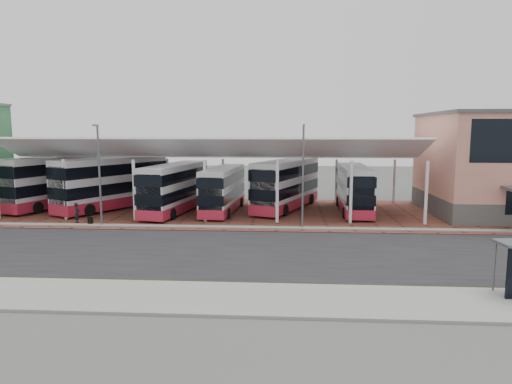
% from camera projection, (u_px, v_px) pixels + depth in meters
% --- Properties ---
extents(ground, '(140.00, 140.00, 0.00)m').
position_uv_depth(ground, '(275.00, 249.00, 29.39)').
color(ground, '#464944').
extents(road, '(120.00, 14.00, 0.02)m').
position_uv_depth(road, '(274.00, 253.00, 28.40)').
color(road, black).
rests_on(road, ground).
extents(forecourt, '(72.00, 16.00, 0.06)m').
position_uv_depth(forecourt, '(300.00, 213.00, 42.11)').
color(forecourt, brown).
rests_on(forecourt, ground).
extents(sidewalk, '(120.00, 4.00, 0.14)m').
position_uv_depth(sidewalk, '(270.00, 300.00, 20.48)').
color(sidewalk, slate).
rests_on(sidewalk, ground).
extents(north_kerb, '(120.00, 0.80, 0.14)m').
position_uv_depth(north_kerb, '(277.00, 228.00, 35.51)').
color(north_kerb, slate).
rests_on(north_kerb, ground).
extents(yellow_line_near, '(120.00, 0.12, 0.01)m').
position_uv_depth(yellow_line_near, '(271.00, 286.00, 22.46)').
color(yellow_line_near, '#D2AA03').
rests_on(yellow_line_near, road).
extents(yellow_line_far, '(120.00, 0.12, 0.01)m').
position_uv_depth(yellow_line_far, '(271.00, 284.00, 22.76)').
color(yellow_line_far, '#D2AA03').
rests_on(yellow_line_far, road).
extents(canopy, '(37.00, 11.63, 7.07)m').
position_uv_depth(canopy, '(215.00, 150.00, 42.77)').
color(canopy, white).
rests_on(canopy, ground).
extents(lamp_west, '(0.16, 0.90, 8.07)m').
position_uv_depth(lamp_west, '(99.00, 172.00, 35.90)').
color(lamp_west, '#56595E').
rests_on(lamp_west, ground).
extents(lamp_east, '(0.16, 0.90, 8.07)m').
position_uv_depth(lamp_east, '(303.00, 173.00, 34.87)').
color(lamp_east, '#56595E').
rests_on(lamp_east, ground).
extents(bus_0, '(6.46, 12.40, 5.00)m').
position_uv_depth(bus_0, '(58.00, 182.00, 45.36)').
color(bus_0, silver).
rests_on(bus_0, forecourt).
extents(bus_1, '(8.19, 11.90, 4.96)m').
position_uv_depth(bus_1, '(113.00, 183.00, 44.01)').
color(bus_1, silver).
rests_on(bus_1, forecourt).
extents(bus_2, '(4.28, 11.10, 4.47)m').
position_uv_depth(bus_2, '(175.00, 189.00, 42.09)').
color(bus_2, silver).
rests_on(bus_2, forecourt).
extents(bus_3, '(3.10, 10.17, 4.13)m').
position_uv_depth(bus_3, '(223.00, 190.00, 42.40)').
color(bus_3, silver).
rests_on(bus_3, forecourt).
extents(bus_4, '(6.66, 11.65, 4.73)m').
position_uv_depth(bus_4, '(287.00, 185.00, 43.93)').
color(bus_4, silver).
rests_on(bus_4, forecourt).
extents(bus_5, '(2.82, 10.42, 4.27)m').
position_uv_depth(bus_5, '(354.00, 189.00, 42.35)').
color(bus_5, silver).
rests_on(bus_5, forecourt).
extents(pedestrian, '(0.46, 0.65, 1.68)m').
position_uv_depth(pedestrian, '(77.00, 213.00, 37.36)').
color(pedestrian, black).
rests_on(pedestrian, forecourt).
extents(suitcase, '(0.36, 0.26, 0.62)m').
position_uv_depth(suitcase, '(90.00, 221.00, 36.78)').
color(suitcase, black).
rests_on(suitcase, forecourt).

